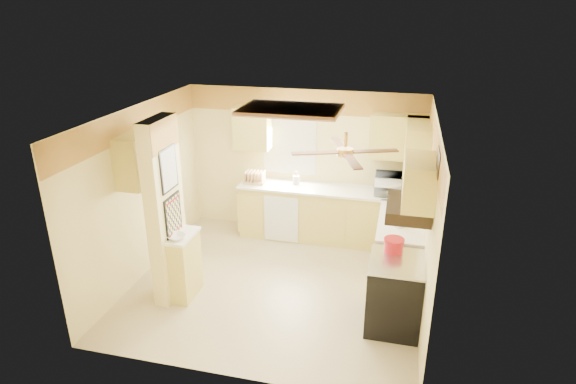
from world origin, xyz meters
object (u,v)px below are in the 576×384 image
(microwave, at_px, (394,184))
(bowl, at_px, (176,237))
(stove, at_px, (394,293))
(kettle, at_px, (400,220))
(dutch_oven, at_px, (394,245))

(microwave, xyz_separation_m, bowl, (-2.69, -2.27, -0.14))
(stove, height_order, bowl, bowl)
(bowl, relative_size, kettle, 1.10)
(dutch_oven, distance_m, kettle, 0.68)
(kettle, bearing_deg, dutch_oven, -94.64)
(stove, bearing_deg, kettle, 90.09)
(stove, xyz_separation_m, dutch_oven, (-0.06, 0.24, 0.54))
(microwave, distance_m, kettle, 1.22)
(bowl, relative_size, dutch_oven, 0.92)
(stove, distance_m, dutch_oven, 0.60)
(microwave, relative_size, kettle, 2.79)
(bowl, height_order, dutch_oven, dutch_oven)
(microwave, distance_m, dutch_oven, 1.90)
(stove, relative_size, bowl, 3.89)
(bowl, bearing_deg, dutch_oven, 7.82)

